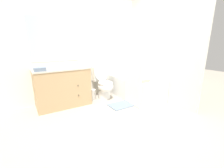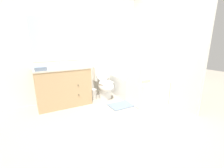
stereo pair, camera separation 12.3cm
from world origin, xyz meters
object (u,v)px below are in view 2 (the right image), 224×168
(wastebasket, at_px, (93,94))
(bath_towel_folded, at_px, (143,81))
(bathtub, at_px, (136,88))
(hand_towel_folded, at_px, (41,69))
(sink_faucet, at_px, (60,65))
(toilet, at_px, (104,84))
(soap_dispenser, at_px, (82,62))
(bath_mat, at_px, (120,105))
(vanity_cabinet, at_px, (63,86))
(tissue_box, at_px, (81,63))

(wastebasket, distance_m, bath_towel_folded, 1.30)
(bathtub, bearing_deg, hand_towel_folded, 172.85)
(sink_faucet, bearing_deg, toilet, -13.40)
(soap_dispenser, distance_m, bath_mat, 1.33)
(bath_towel_folded, bearing_deg, bath_mat, 159.29)
(vanity_cabinet, height_order, sink_faucet, sink_faucet)
(hand_towel_folded, xyz_separation_m, bath_mat, (1.51, -0.53, -0.89))
(vanity_cabinet, relative_size, bathtub, 0.79)
(toilet, bearing_deg, vanity_cabinet, 177.29)
(bath_towel_folded, bearing_deg, toilet, 122.65)
(toilet, distance_m, wastebasket, 0.39)
(wastebasket, height_order, tissue_box, tissue_box)
(sink_faucet, bearing_deg, bath_towel_folded, -34.81)
(sink_faucet, bearing_deg, bathtub, -20.31)
(soap_dispenser, bearing_deg, sink_faucet, 160.99)
(bathtub, xyz_separation_m, tissue_box, (-1.25, 0.56, 0.64))
(hand_towel_folded, distance_m, bath_towel_folded, 2.12)
(soap_dispenser, height_order, bath_mat, soap_dispenser)
(toilet, xyz_separation_m, bathtub, (0.71, -0.40, -0.09))
(toilet, bearing_deg, bath_mat, -83.79)
(bath_mat, bearing_deg, toilet, 96.21)
(bathtub, distance_m, soap_dispenser, 1.49)
(sink_faucet, relative_size, bath_mat, 0.28)
(bathtub, height_order, tissue_box, tissue_box)
(sink_faucet, relative_size, bathtub, 0.10)
(sink_faucet, height_order, wastebasket, sink_faucet)
(bath_towel_folded, relative_size, bath_mat, 0.61)
(toilet, distance_m, soap_dispenser, 0.79)
(vanity_cabinet, distance_m, bath_mat, 1.36)
(sink_faucet, distance_m, soap_dispenser, 0.51)
(wastebasket, height_order, bath_towel_folded, bath_towel_folded)
(bathtub, xyz_separation_m, wastebasket, (-1.03, 0.44, -0.14))
(toilet, bearing_deg, tissue_box, 163.29)
(vanity_cabinet, height_order, tissue_box, tissue_box)
(vanity_cabinet, height_order, hand_towel_folded, hand_towel_folded)
(bath_towel_folded, bearing_deg, soap_dispenser, 139.52)
(bathtub, bearing_deg, wastebasket, 156.56)
(vanity_cabinet, height_order, toilet, vanity_cabinet)
(toilet, height_order, bath_mat, toilet)
(wastebasket, bearing_deg, soap_dispenser, 172.85)
(sink_faucet, height_order, hand_towel_folded, sink_faucet)
(wastebasket, xyz_separation_m, bath_mat, (0.38, -0.71, -0.12))
(vanity_cabinet, distance_m, tissue_box, 0.68)
(soap_dispenser, bearing_deg, tissue_box, 97.36)
(vanity_cabinet, height_order, bath_towel_folded, vanity_cabinet)
(sink_faucet, bearing_deg, tissue_box, -9.45)
(sink_faucet, relative_size, tissue_box, 1.16)
(vanity_cabinet, bearing_deg, bathtub, -14.48)
(soap_dispenser, bearing_deg, bath_mat, -50.63)
(hand_towel_folded, xyz_separation_m, bath_towel_folded, (1.97, -0.70, -0.33))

